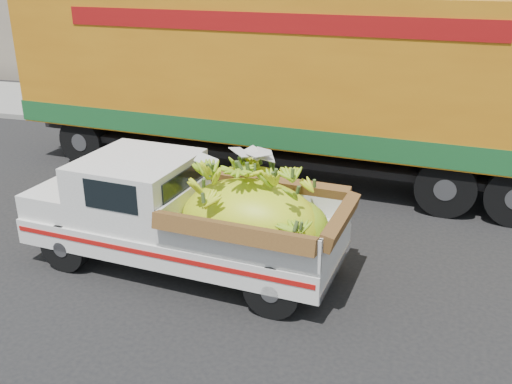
% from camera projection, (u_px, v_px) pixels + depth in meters
% --- Properties ---
extents(ground, '(100.00, 100.00, 0.00)m').
position_uv_depth(ground, '(212.00, 289.00, 8.19)').
color(ground, black).
rests_on(ground, ground).
extents(curb, '(60.00, 0.25, 0.15)m').
position_uv_depth(curb, '(313.00, 141.00, 14.74)').
color(curb, gray).
rests_on(curb, ground).
extents(sidewalk, '(60.00, 4.00, 0.14)m').
position_uv_depth(sidewalk, '(328.00, 121.00, 16.61)').
color(sidewalk, gray).
rests_on(sidewalk, ground).
extents(building_left, '(18.00, 6.00, 5.00)m').
position_uv_depth(building_left, '(160.00, 12.00, 23.08)').
color(building_left, gray).
rests_on(building_left, ground).
extents(pickup_truck, '(4.88, 2.14, 1.66)m').
position_uv_depth(pickup_truck, '(204.00, 217.00, 8.34)').
color(pickup_truck, black).
rests_on(pickup_truck, ground).
extents(semi_trailer, '(12.04, 3.50, 3.80)m').
position_uv_depth(semi_trailer, '(285.00, 78.00, 11.85)').
color(semi_trailer, black).
rests_on(semi_trailer, ground).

